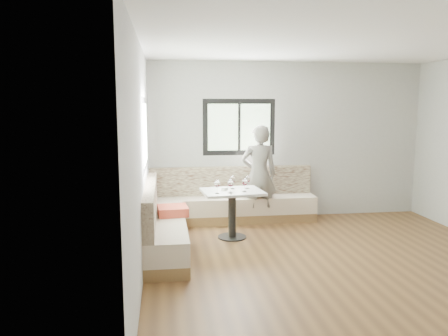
# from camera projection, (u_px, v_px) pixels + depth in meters

# --- Properties ---
(room) EXTENTS (5.01, 5.01, 2.81)m
(room) POSITION_uv_depth(u_px,v_px,m) (335.00, 155.00, 5.53)
(room) COLOR brown
(room) RESTS_ON ground
(banquette) EXTENTS (2.90, 2.80, 0.95)m
(banquette) POSITION_uv_depth(u_px,v_px,m) (205.00, 212.00, 7.01)
(banquette) COLOR olive
(banquette) RESTS_ON ground
(table) EXTENTS (0.97, 0.79, 0.75)m
(table) POSITION_uv_depth(u_px,v_px,m) (232.00, 202.00, 6.70)
(table) COLOR black
(table) RESTS_ON ground
(person) EXTENTS (0.63, 0.42, 1.71)m
(person) POSITION_uv_depth(u_px,v_px,m) (259.00, 175.00, 7.50)
(person) COLOR slate
(person) RESTS_ON ground
(olive_ramekin) EXTENTS (0.10, 0.10, 0.04)m
(olive_ramekin) POSITION_uv_depth(u_px,v_px,m) (225.00, 189.00, 6.72)
(olive_ramekin) COLOR white
(olive_ramekin) RESTS_ON table
(wine_glass_a) EXTENTS (0.09, 0.09, 0.21)m
(wine_glass_a) POSITION_uv_depth(u_px,v_px,m) (217.00, 184.00, 6.42)
(wine_glass_a) COLOR white
(wine_glass_a) RESTS_ON table
(wine_glass_b) EXTENTS (0.09, 0.09, 0.21)m
(wine_glass_b) POSITION_uv_depth(u_px,v_px,m) (231.00, 183.00, 6.47)
(wine_glass_b) COLOR white
(wine_glass_b) RESTS_ON table
(wine_glass_c) EXTENTS (0.09, 0.09, 0.21)m
(wine_glass_c) POSITION_uv_depth(u_px,v_px,m) (245.00, 182.00, 6.56)
(wine_glass_c) COLOR white
(wine_glass_c) RESTS_ON table
(wine_glass_d) EXTENTS (0.09, 0.09, 0.21)m
(wine_glass_d) POSITION_uv_depth(u_px,v_px,m) (232.00, 180.00, 6.79)
(wine_glass_d) COLOR white
(wine_glass_d) RESTS_ON table
(wine_glass_e) EXTENTS (0.09, 0.09, 0.21)m
(wine_glass_e) POSITION_uv_depth(u_px,v_px,m) (247.00, 180.00, 6.80)
(wine_glass_e) COLOR white
(wine_glass_e) RESTS_ON table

